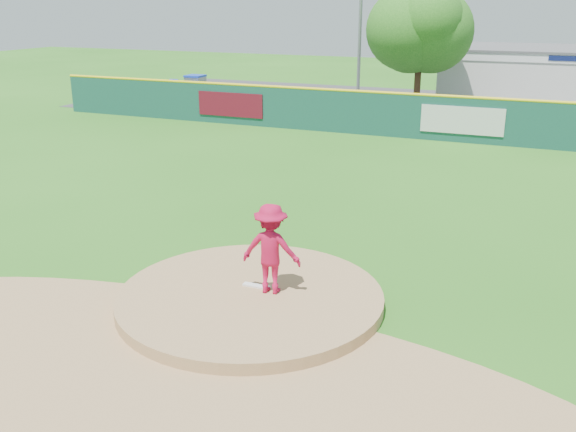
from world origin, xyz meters
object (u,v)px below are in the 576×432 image
at_px(playground_slide, 195,88).
at_px(deciduous_tree, 421,29).
at_px(van, 514,114).
at_px(pool_building_grp, 575,76).
at_px(pitcher, 271,249).

bearing_deg(playground_slide, deciduous_tree, 4.91).
xyz_separation_m(van, pool_building_grp, (2.60, 9.71, 0.96)).
height_order(van, playground_slide, playground_slide).
distance_m(pool_building_grp, deciduous_tree, 11.01).
xyz_separation_m(pool_building_grp, deciduous_tree, (-8.00, -6.99, 2.89)).
bearing_deg(van, deciduous_tree, 38.57).
distance_m(pitcher, playground_slide, 28.46).
xyz_separation_m(pool_building_grp, playground_slide, (-21.52, -8.16, -0.83)).
height_order(van, pool_building_grp, pool_building_grp).
bearing_deg(pool_building_grp, van, -104.97).
bearing_deg(pool_building_grp, playground_slide, -159.24).
distance_m(van, deciduous_tree, 7.17).
height_order(van, deciduous_tree, deciduous_tree).
relative_size(pool_building_grp, deciduous_tree, 2.07).
bearing_deg(deciduous_tree, pool_building_grp, 41.16).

